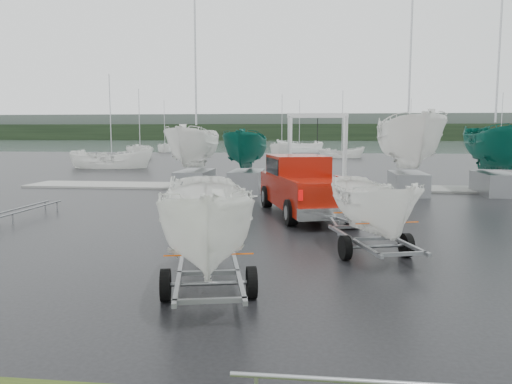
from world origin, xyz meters
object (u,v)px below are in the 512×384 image
(pickup_truck, at_px, (303,184))
(boat_hoist, at_px, (317,140))
(trailer_hitched, at_px, (375,159))
(trailer_parked, at_px, (207,149))

(pickup_truck, distance_m, boat_hoist, 8.70)
(trailer_hitched, xyz_separation_m, trailer_parked, (-3.45, -3.46, 0.36))
(pickup_truck, height_order, trailer_hitched, trailer_hitched)
(pickup_truck, relative_size, trailer_parked, 1.34)
(pickup_truck, distance_m, trailer_hitched, 6.95)
(trailer_hitched, xyz_separation_m, boat_hoist, (-1.36, 15.09, 0.22))
(pickup_truck, xyz_separation_m, boat_hoist, (0.57, 8.54, 1.53))
(pickup_truck, xyz_separation_m, trailer_parked, (-1.51, -10.01, 1.66))
(pickup_truck, height_order, trailer_parked, trailer_parked)
(trailer_parked, bearing_deg, trailer_hitched, 32.36)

